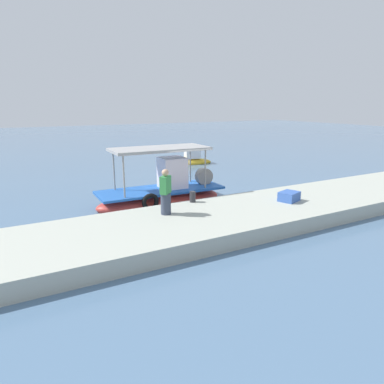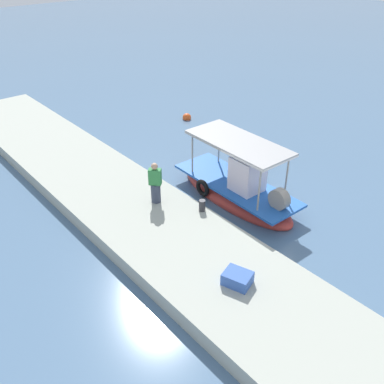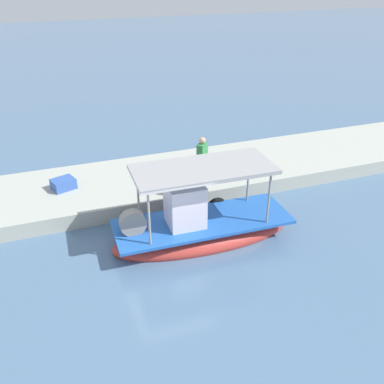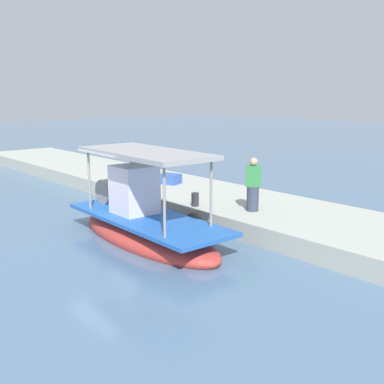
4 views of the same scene
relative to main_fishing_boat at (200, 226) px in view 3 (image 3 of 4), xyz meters
name	(u,v)px [view 3 (image 3 of 4)]	position (x,y,z in m)	size (l,w,h in m)	color
ground_plane	(167,249)	(1.15, 0.20, -0.47)	(120.00, 120.00, 0.00)	slate
dock_quay	(136,184)	(1.15, -3.92, -0.19)	(36.00, 4.01, 0.57)	#ACB0A3
main_fishing_boat	(200,226)	(0.00, 0.00, 0.00)	(5.92, 2.15, 2.90)	#C33A31
fisherman_near_bollard	(202,160)	(-1.28, -3.12, 0.84)	(0.52, 0.51, 1.64)	#374053
mooring_bollard	(169,189)	(0.32, -2.20, 0.31)	(0.24, 0.24, 0.43)	#2D2D33
cargo_crate	(63,184)	(3.83, -3.96, 0.29)	(0.79, 0.63, 0.38)	#375DB1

